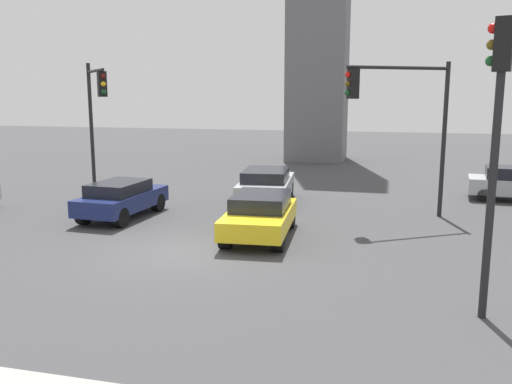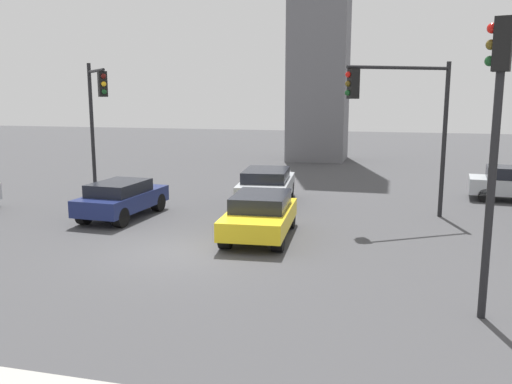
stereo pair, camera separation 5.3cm
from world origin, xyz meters
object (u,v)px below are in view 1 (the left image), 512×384
object	(u,v)px
traffic_light_2	(497,117)
car_4	(121,198)
traffic_light_1	(402,107)
car_3	(266,185)
traffic_light_0	(96,106)
car_5	(260,214)

from	to	relation	value
traffic_light_2	car_4	size ratio (longest dim) A/B	1.44
traffic_light_1	car_4	distance (m)	10.60
traffic_light_2	car_3	xyz separation A→B (m)	(-6.87, 10.12, -3.29)
traffic_light_0	traffic_light_1	xyz separation A→B (m)	(12.39, -0.75, 0.04)
traffic_light_0	traffic_light_1	distance (m)	12.41
traffic_light_0	car_3	distance (m)	7.88
car_4	car_5	world-z (taller)	car_5
traffic_light_2	car_5	bearing A→B (deg)	-24.83
traffic_light_2	car_3	world-z (taller)	traffic_light_2
car_3	car_4	bearing A→B (deg)	123.40
traffic_light_0	traffic_light_1	size ratio (longest dim) A/B	1.03
car_3	traffic_light_1	bearing A→B (deg)	-112.64
car_5	car_4	bearing A→B (deg)	-107.92
traffic_light_1	car_5	xyz separation A→B (m)	(-4.25, -3.55, -3.31)
car_4	car_5	size ratio (longest dim) A/B	0.96
traffic_light_0	car_5	size ratio (longest dim) A/B	1.36
traffic_light_0	traffic_light_1	world-z (taller)	traffic_light_0
car_5	traffic_light_2	bearing A→B (deg)	45.85
car_3	car_4	size ratio (longest dim) A/B	1.14
car_3	car_4	distance (m)	5.92
traffic_light_1	car_4	xyz separation A→B (m)	(-9.84, -2.15, -3.31)
traffic_light_0	traffic_light_2	size ratio (longest dim) A/B	0.98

